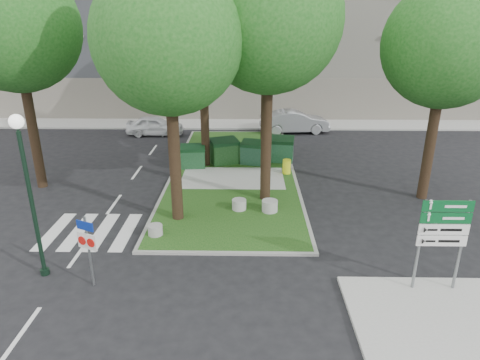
{
  "coord_description": "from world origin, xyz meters",
  "views": [
    {
      "loc": [
        1.24,
        -12.67,
        7.54
      ],
      "look_at": [
        0.96,
        1.79,
        2.0
      ],
      "focal_mm": 32.0,
      "sensor_mm": 36.0,
      "label": 1
    }
  ],
  "objects_px": {
    "tree_street_right": "(450,32)",
    "tree_median_far": "(269,1)",
    "dumpster_a": "(193,157)",
    "street_lamp": "(27,179)",
    "traffic_sign_pole": "(88,242)",
    "dumpster_c": "(254,153)",
    "dumpster_d": "(280,149)",
    "tree_median_mid": "(204,29)",
    "tree_street_left": "(15,14)",
    "litter_bin": "(287,167)",
    "dumpster_b": "(224,151)",
    "tree_median_near_right": "(272,4)",
    "car_white": "(155,126)",
    "bollard_mid": "(239,204)",
    "directional_sign": "(443,231)",
    "tree_median_near_left": "(170,24)",
    "bollard_left": "(155,230)",
    "bollard_right": "(270,206)",
    "car_silver": "(295,122)"
  },
  "relations": [
    {
      "from": "tree_street_left",
      "to": "car_silver",
      "type": "xyz_separation_m",
      "value": [
        12.87,
        10.29,
        -6.88
      ]
    },
    {
      "from": "tree_median_near_right",
      "to": "directional_sign",
      "type": "distance_m",
      "value": 10.01
    },
    {
      "from": "dumpster_b",
      "to": "bollard_left",
      "type": "bearing_deg",
      "value": -126.3
    },
    {
      "from": "bollard_mid",
      "to": "car_white",
      "type": "distance_m",
      "value": 13.54
    },
    {
      "from": "street_lamp",
      "to": "car_white",
      "type": "relative_size",
      "value": 1.33
    },
    {
      "from": "litter_bin",
      "to": "tree_street_left",
      "type": "bearing_deg",
      "value": -171.95
    },
    {
      "from": "dumpster_a",
      "to": "dumpster_d",
      "type": "distance_m",
      "value": 4.77
    },
    {
      "from": "tree_street_left",
      "to": "car_white",
      "type": "distance_m",
      "value": 12.23
    },
    {
      "from": "tree_street_left",
      "to": "litter_bin",
      "type": "relative_size",
      "value": 15.23
    },
    {
      "from": "tree_street_left",
      "to": "bollard_mid",
      "type": "distance_m",
      "value": 12.15
    },
    {
      "from": "tree_median_near_left",
      "to": "car_silver",
      "type": "distance_m",
      "value": 16.35
    },
    {
      "from": "tree_median_mid",
      "to": "tree_median_far",
      "type": "distance_m",
      "value": 4.59
    },
    {
      "from": "tree_median_near_left",
      "to": "tree_median_far",
      "type": "height_order",
      "value": "tree_median_far"
    },
    {
      "from": "tree_median_far",
      "to": "street_lamp",
      "type": "height_order",
      "value": "tree_median_far"
    },
    {
      "from": "tree_street_right",
      "to": "tree_median_far",
      "type": "bearing_deg",
      "value": 134.17
    },
    {
      "from": "tree_street_left",
      "to": "car_silver",
      "type": "height_order",
      "value": "tree_street_left"
    },
    {
      "from": "dumpster_d",
      "to": "directional_sign",
      "type": "distance_m",
      "value": 12.35
    },
    {
      "from": "street_lamp",
      "to": "tree_street_right",
      "type": "bearing_deg",
      "value": 24.34
    },
    {
      "from": "tree_street_right",
      "to": "traffic_sign_pole",
      "type": "height_order",
      "value": "tree_street_right"
    },
    {
      "from": "litter_bin",
      "to": "street_lamp",
      "type": "xyz_separation_m",
      "value": [
        -8.28,
        -9.05,
        2.71
      ]
    },
    {
      "from": "tree_street_left",
      "to": "dumpster_b",
      "type": "height_order",
      "value": "tree_street_left"
    },
    {
      "from": "bollard_mid",
      "to": "litter_bin",
      "type": "height_order",
      "value": "litter_bin"
    },
    {
      "from": "dumpster_c",
      "to": "car_silver",
      "type": "relative_size",
      "value": 0.33
    },
    {
      "from": "tree_street_left",
      "to": "litter_bin",
      "type": "distance_m",
      "value": 13.75
    },
    {
      "from": "tree_median_near_right",
      "to": "car_white",
      "type": "bearing_deg",
      "value": 123.12
    },
    {
      "from": "dumpster_a",
      "to": "car_white",
      "type": "relative_size",
      "value": 0.36
    },
    {
      "from": "tree_median_mid",
      "to": "bollard_left",
      "type": "bearing_deg",
      "value": -98.47
    },
    {
      "from": "dumpster_b",
      "to": "dumpster_d",
      "type": "relative_size",
      "value": 1.09
    },
    {
      "from": "tree_median_mid",
      "to": "tree_median_far",
      "type": "relative_size",
      "value": 0.84
    },
    {
      "from": "bollard_mid",
      "to": "tree_median_near_left",
      "type": "bearing_deg",
      "value": -161.23
    },
    {
      "from": "tree_median_far",
      "to": "dumpster_c",
      "type": "relative_size",
      "value": 7.69
    },
    {
      "from": "tree_street_right",
      "to": "dumpster_c",
      "type": "relative_size",
      "value": 6.49
    },
    {
      "from": "car_white",
      "to": "bollard_right",
      "type": "bearing_deg",
      "value": -150.9
    },
    {
      "from": "tree_street_right",
      "to": "dumpster_c",
      "type": "xyz_separation_m",
      "value": [
        -7.52,
        4.2,
        -6.26
      ]
    },
    {
      "from": "dumpster_b",
      "to": "car_white",
      "type": "xyz_separation_m",
      "value": [
        -5.02,
        6.19,
        -0.12
      ]
    },
    {
      "from": "dumpster_b",
      "to": "bollard_right",
      "type": "height_order",
      "value": "dumpster_b"
    },
    {
      "from": "dumpster_c",
      "to": "dumpster_d",
      "type": "xyz_separation_m",
      "value": [
        1.43,
        0.48,
        0.05
      ]
    },
    {
      "from": "bollard_left",
      "to": "dumpster_b",
      "type": "bearing_deg",
      "value": 75.9
    },
    {
      "from": "tree_street_left",
      "to": "bollard_mid",
      "type": "bearing_deg",
      "value": -16.27
    },
    {
      "from": "tree_median_mid",
      "to": "traffic_sign_pole",
      "type": "relative_size",
      "value": 4.41
    },
    {
      "from": "tree_street_left",
      "to": "street_lamp",
      "type": "xyz_separation_m",
      "value": [
        3.33,
        -7.41,
        -4.46
      ]
    },
    {
      "from": "tree_median_near_right",
      "to": "tree_street_right",
      "type": "relative_size",
      "value": 1.14
    },
    {
      "from": "tree_median_near_right",
      "to": "dumpster_b",
      "type": "bearing_deg",
      "value": 114.08
    },
    {
      "from": "tree_median_mid",
      "to": "dumpster_a",
      "type": "height_order",
      "value": "tree_median_mid"
    },
    {
      "from": "tree_street_right",
      "to": "dumpster_a",
      "type": "relative_size",
      "value": 7.43
    },
    {
      "from": "bollard_mid",
      "to": "street_lamp",
      "type": "distance_m",
      "value": 8.12
    },
    {
      "from": "street_lamp",
      "to": "traffic_sign_pole",
      "type": "height_order",
      "value": "street_lamp"
    },
    {
      "from": "bollard_mid",
      "to": "traffic_sign_pole",
      "type": "xyz_separation_m",
      "value": [
        -4.26,
        -5.23,
        1.12
      ]
    },
    {
      "from": "bollard_left",
      "to": "bollard_mid",
      "type": "relative_size",
      "value": 0.9
    },
    {
      "from": "tree_median_near_right",
      "to": "dumpster_a",
      "type": "height_order",
      "value": "tree_median_near_right"
    }
  ]
}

